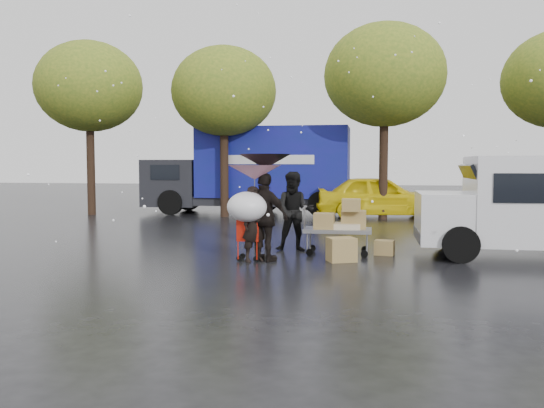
% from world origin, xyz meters
% --- Properties ---
extents(ground, '(90.00, 90.00, 0.00)m').
position_xyz_m(ground, '(0.00, 0.00, 0.00)').
color(ground, black).
rests_on(ground, ground).
extents(person_pink, '(0.68, 0.66, 1.57)m').
position_xyz_m(person_pink, '(-0.32, 0.20, 0.79)').
color(person_pink, black).
rests_on(person_pink, ground).
extents(person_middle, '(0.96, 0.78, 1.86)m').
position_xyz_m(person_middle, '(0.32, 1.76, 0.93)').
color(person_middle, black).
rests_on(person_middle, ground).
extents(person_black, '(1.18, 0.86, 1.86)m').
position_xyz_m(person_black, '(-0.11, 0.26, 0.93)').
color(person_black, black).
rests_on(person_black, ground).
extents(umbrella_pink, '(1.10, 1.10, 2.01)m').
position_xyz_m(umbrella_pink, '(-0.32, 0.20, 1.86)').
color(umbrella_pink, '#4C4C4C').
rests_on(umbrella_pink, ground).
extents(umbrella_black, '(1.08, 1.08, 2.24)m').
position_xyz_m(umbrella_black, '(-0.11, 0.26, 2.08)').
color(umbrella_black, '#4C4C4C').
rests_on(umbrella_black, ground).
extents(vendor_cart, '(1.52, 0.80, 1.27)m').
position_xyz_m(vendor_cart, '(1.42, 1.41, 0.73)').
color(vendor_cart, slate).
rests_on(vendor_cart, ground).
extents(shopping_cart, '(0.84, 0.84, 1.46)m').
position_xyz_m(shopping_cart, '(-0.46, 0.16, 1.06)').
color(shopping_cart, '#B3180A').
rests_on(shopping_cart, ground).
extents(white_van, '(4.91, 2.18, 2.20)m').
position_xyz_m(white_van, '(5.71, 1.73, 1.16)').
color(white_van, silver).
rests_on(white_van, ground).
extents(blue_truck, '(8.30, 2.60, 3.50)m').
position_xyz_m(blue_truck, '(-2.65, 11.54, 1.76)').
color(blue_truck, navy).
rests_on(blue_truck, ground).
extents(box_ground_near, '(0.68, 0.62, 0.50)m').
position_xyz_m(box_ground_near, '(1.47, 0.52, 0.25)').
color(box_ground_near, olive).
rests_on(box_ground_near, ground).
extents(box_ground_far, '(0.47, 0.40, 0.33)m').
position_xyz_m(box_ground_far, '(2.38, 1.55, 0.16)').
color(box_ground_far, olive).
rests_on(box_ground_far, ground).
extents(yellow_taxi, '(4.89, 2.34, 1.61)m').
position_xyz_m(yellow_taxi, '(2.37, 10.66, 0.81)').
color(yellow_taxi, yellow).
rests_on(yellow_taxi, ground).
extents(tree_row, '(21.60, 4.40, 7.12)m').
position_xyz_m(tree_row, '(-0.47, 10.00, 5.02)').
color(tree_row, black).
rests_on(tree_row, ground).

